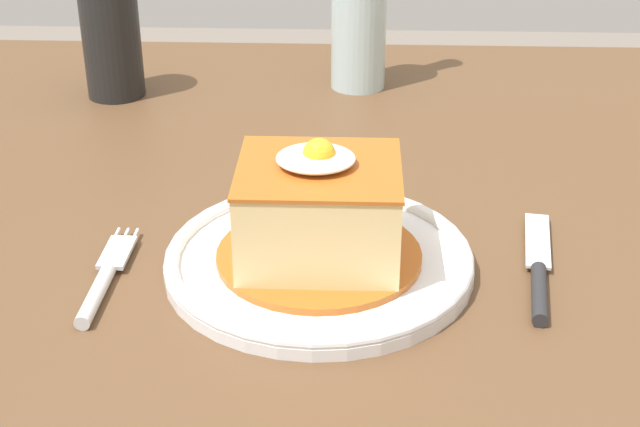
# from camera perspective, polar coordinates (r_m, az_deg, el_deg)

# --- Properties ---
(dining_table) EXTENTS (1.26, 0.90, 0.75)m
(dining_table) POSITION_cam_1_polar(r_m,az_deg,el_deg) (0.92, 3.98, -4.97)
(dining_table) COLOR brown
(dining_table) RESTS_ON ground_plane
(main_plate) EXTENTS (0.25, 0.25, 0.02)m
(main_plate) POSITION_cam_1_polar(r_m,az_deg,el_deg) (0.75, -0.06, -2.82)
(main_plate) COLOR white
(main_plate) RESTS_ON dining_table
(sandwich_meal) EXTENTS (0.16, 0.16, 0.10)m
(sandwich_meal) POSITION_cam_1_polar(r_m,az_deg,el_deg) (0.73, -0.07, -0.03)
(sandwich_meal) COLOR #B75B1E
(sandwich_meal) RESTS_ON main_plate
(fork) EXTENTS (0.02, 0.14, 0.01)m
(fork) POSITION_cam_1_polar(r_m,az_deg,el_deg) (0.74, -13.06, -4.01)
(fork) COLOR silver
(fork) RESTS_ON dining_table
(knife) EXTENTS (0.04, 0.17, 0.01)m
(knife) POSITION_cam_1_polar(r_m,az_deg,el_deg) (0.75, 13.15, -3.79)
(knife) COLOR #262628
(knife) RESTS_ON dining_table
(soda_can) EXTENTS (0.07, 0.07, 0.12)m
(soda_can) POSITION_cam_1_polar(r_m,az_deg,el_deg) (1.11, -12.53, 10.05)
(soda_can) COLOR black
(soda_can) RESTS_ON dining_table
(beer_bottle_clear) EXTENTS (0.06, 0.06, 0.27)m
(beer_bottle_clear) POSITION_cam_1_polar(r_m,az_deg,el_deg) (1.10, 2.40, 12.61)
(beer_bottle_clear) COLOR #ADC6CC
(beer_bottle_clear) RESTS_ON dining_table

